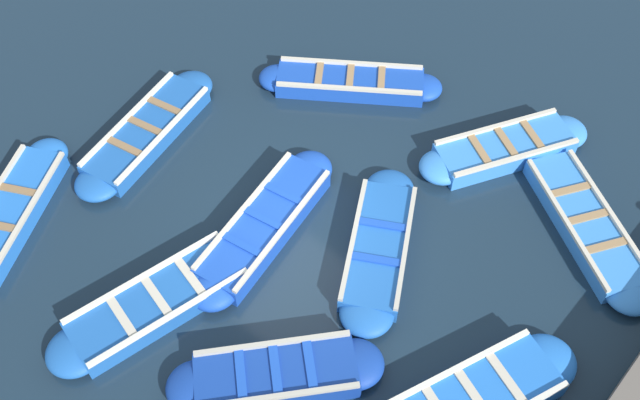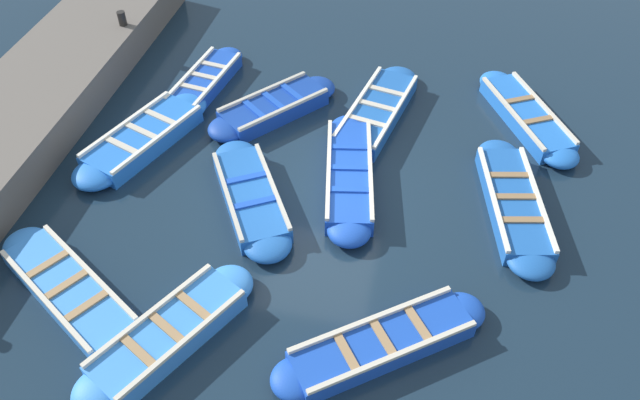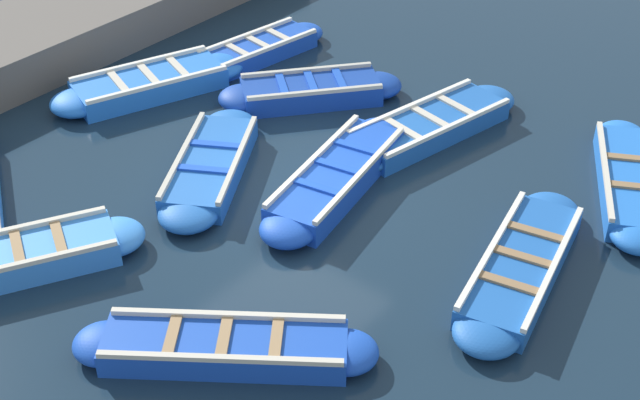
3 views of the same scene
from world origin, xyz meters
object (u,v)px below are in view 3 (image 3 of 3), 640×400
(boat_alongside, at_px, (337,177))
(boat_centre, at_px, (311,91))
(boat_outer_left, at_px, (429,126))
(boat_near_quay, at_px, (20,258))
(boat_tucked, at_px, (211,166))
(boat_far_corner, at_px, (258,50))
(boat_mid_row, at_px, (521,267))
(boat_broadside, at_px, (225,347))
(boat_inner_gap, at_px, (629,181))
(boat_bow_out, at_px, (150,84))

(boat_alongside, distance_m, boat_centre, 2.80)
(boat_centre, xyz_separation_m, boat_outer_left, (2.32, 0.35, -0.02))
(boat_near_quay, bearing_deg, boat_alongside, 63.30)
(boat_tucked, relative_size, boat_far_corner, 1.07)
(boat_mid_row, distance_m, boat_outer_left, 3.80)
(boat_alongside, height_order, boat_far_corner, boat_alongside)
(boat_tucked, distance_m, boat_centre, 2.88)
(boat_tucked, xyz_separation_m, boat_broadside, (2.98, -2.75, 0.00))
(boat_far_corner, bearing_deg, boat_centre, -19.52)
(boat_mid_row, bearing_deg, boat_far_corner, 159.90)
(boat_inner_gap, relative_size, boat_outer_left, 0.89)
(boat_tucked, relative_size, boat_near_quay, 1.01)
(boat_broadside, bearing_deg, boat_near_quay, -170.61)
(boat_broadside, relative_size, boat_near_quay, 1.01)
(boat_alongside, distance_m, boat_broadside, 3.92)
(boat_alongside, height_order, boat_inner_gap, boat_alongside)
(boat_alongside, bearing_deg, boat_tucked, -151.02)
(boat_outer_left, bearing_deg, boat_broadside, -80.83)
(boat_alongside, distance_m, boat_far_corner, 4.72)
(boat_far_corner, relative_size, boat_outer_left, 0.82)
(boat_alongside, bearing_deg, boat_bow_out, 177.03)
(boat_broadside, bearing_deg, boat_mid_row, 60.65)
(boat_near_quay, relative_size, boat_outer_left, 0.86)
(boat_inner_gap, bearing_deg, boat_centre, -170.90)
(boat_tucked, xyz_separation_m, boat_near_quay, (-0.38, -3.30, 0.02))
(boat_bow_out, bearing_deg, boat_inner_gap, 17.46)
(boat_near_quay, bearing_deg, boat_mid_row, 37.84)
(boat_bow_out, xyz_separation_m, boat_inner_gap, (8.10, 2.55, -0.02))
(boat_inner_gap, height_order, boat_outer_left, same)
(boat_broadside, relative_size, boat_far_corner, 1.07)
(boat_centre, distance_m, boat_mid_row, 5.68)
(boat_alongside, height_order, boat_outer_left, boat_alongside)
(boat_alongside, bearing_deg, boat_inner_gap, 38.11)
(boat_near_quay, height_order, boat_mid_row, boat_near_quay)
(boat_tucked, relative_size, boat_centre, 1.11)
(boat_centre, xyz_separation_m, boat_near_quay, (-0.08, -6.17, -0.00))
(boat_bow_out, relative_size, boat_broadside, 1.09)
(boat_inner_gap, bearing_deg, boat_bow_out, -162.54)
(boat_outer_left, bearing_deg, boat_tucked, -122.08)
(boat_alongside, distance_m, boat_outer_left, 2.24)
(boat_tucked, xyz_separation_m, boat_outer_left, (2.01, 3.21, 0.00))
(boat_bow_out, distance_m, boat_inner_gap, 8.49)
(boat_bow_out, height_order, boat_broadside, boat_bow_out)
(boat_broadside, bearing_deg, boat_alongside, 107.81)
(boat_far_corner, bearing_deg, boat_alongside, -32.71)
(boat_near_quay, distance_m, boat_far_corner, 7.08)
(boat_alongside, relative_size, boat_far_corner, 1.21)
(boat_centre, relative_size, boat_near_quay, 0.91)
(boat_far_corner, distance_m, boat_mid_row, 7.69)
(boat_outer_left, bearing_deg, boat_bow_out, -157.39)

